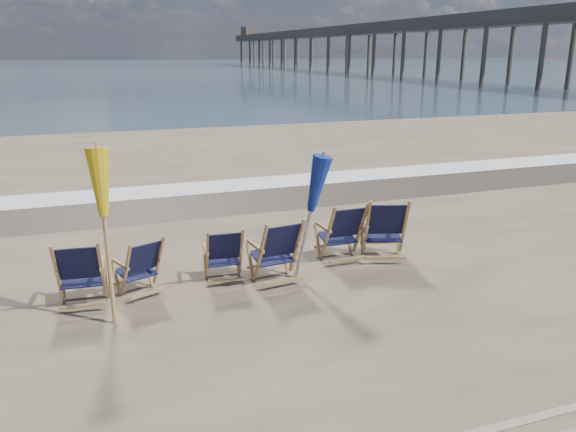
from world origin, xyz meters
The scene contains 12 objects.
ocean centered at (0.00, 128.00, 0.00)m, with size 400.00×400.00×0.00m, color #384E5E.
surf_foam centered at (0.00, 8.30, 0.00)m, with size 200.00×1.40×0.01m, color silver.
wet_sand_strip centered at (0.00, 6.80, 0.00)m, with size 200.00×2.60×0.00m, color #42362A.
beach_chair_0 centered at (-2.84, 1.75, 0.51)m, with size 0.65×0.73×1.01m, color #111333, non-canonical shape.
beach_chair_1 centered at (-2.04, 2.01, 0.45)m, with size 0.58×0.65×0.90m, color #111333, non-canonical shape.
beach_chair_2 centered at (-0.83, 1.97, 0.45)m, with size 0.58×0.65×0.91m, color #111333, non-canonical shape.
beach_chair_3 centered at (-0.03, 1.70, 0.53)m, with size 0.68×0.76×1.06m, color #111333, non-canonical shape.
beach_chair_4 centered at (1.28, 2.18, 0.53)m, with size 0.67×0.76×1.05m, color #111333, non-canonical shape.
beach_chair_5 centered at (1.94, 1.90, 0.56)m, with size 0.71×0.80×1.12m, color #111333, non-canonical shape.
umbrella_yellow centered at (-2.74, 1.31, 1.71)m, with size 0.30×0.30×2.24m.
umbrella_blue centered at (0.16, 1.76, 1.43)m, with size 0.30×0.30×1.94m.
fishing_pier centered at (38.00, 74.00, 4.65)m, with size 4.40×140.00×9.30m, color brown, non-canonical shape.
Camera 1 is at (-2.83, -5.75, 3.38)m, focal length 35.00 mm.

